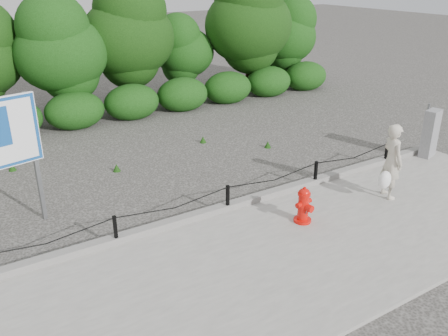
% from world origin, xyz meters
% --- Properties ---
extents(ground, '(90.00, 90.00, 0.00)m').
position_xyz_m(ground, '(0.00, 0.00, 0.00)').
color(ground, '#2D2B28').
rests_on(ground, ground).
extents(sidewalk, '(14.00, 4.00, 0.08)m').
position_xyz_m(sidewalk, '(0.00, -2.00, 0.04)').
color(sidewalk, gray).
rests_on(sidewalk, ground).
extents(curb, '(14.00, 0.22, 0.14)m').
position_xyz_m(curb, '(0.00, 0.05, 0.15)').
color(curb, slate).
rests_on(curb, sidewalk).
extents(chain_barrier, '(10.06, 0.06, 0.60)m').
position_xyz_m(chain_barrier, '(0.00, 0.00, 0.46)').
color(chain_barrier, black).
rests_on(chain_barrier, sidewalk).
extents(treeline, '(20.01, 3.66, 4.98)m').
position_xyz_m(treeline, '(0.93, 8.90, 2.54)').
color(treeline, black).
rests_on(treeline, ground).
extents(fire_hydrant, '(0.42, 0.44, 0.78)m').
position_xyz_m(fire_hydrant, '(1.06, -1.22, 0.45)').
color(fire_hydrant, red).
rests_on(fire_hydrant, sidewalk).
extents(pedestrian, '(0.80, 0.72, 1.73)m').
position_xyz_m(pedestrian, '(3.45, -1.36, 0.92)').
color(pedestrian, '#BDB5A2').
rests_on(pedestrian, sidewalk).
extents(utility_cabinet, '(0.56, 0.42, 1.46)m').
position_xyz_m(utility_cabinet, '(6.40, -0.25, 0.74)').
color(utility_cabinet, '#9A999C').
rests_on(utility_cabinet, sidewalk).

